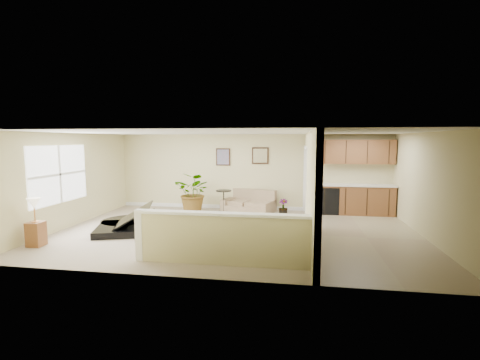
% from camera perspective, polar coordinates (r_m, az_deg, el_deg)
% --- Properties ---
extents(floor, '(9.00, 9.00, 0.00)m').
position_cam_1_polar(floor, '(8.86, -0.59, -8.56)').
color(floor, tan).
rests_on(floor, ground).
extents(back_wall, '(9.00, 0.04, 2.50)m').
position_cam_1_polar(back_wall, '(11.57, 1.86, 1.30)').
color(back_wall, beige).
rests_on(back_wall, floor).
extents(front_wall, '(9.00, 0.04, 2.50)m').
position_cam_1_polar(front_wall, '(5.72, -5.61, -4.19)').
color(front_wall, beige).
rests_on(front_wall, floor).
extents(left_wall, '(0.04, 6.00, 2.50)m').
position_cam_1_polar(left_wall, '(10.36, -25.97, 0.02)').
color(left_wall, beige).
rests_on(left_wall, floor).
extents(right_wall, '(0.04, 6.00, 2.50)m').
position_cam_1_polar(right_wall, '(9.04, 28.79, -1.00)').
color(right_wall, beige).
rests_on(right_wall, floor).
extents(ceiling, '(9.00, 6.00, 0.04)m').
position_cam_1_polar(ceiling, '(8.56, -0.61, 7.82)').
color(ceiling, silver).
rests_on(ceiling, back_wall).
extents(kitchen_vinyl, '(2.70, 6.00, 0.01)m').
position_cam_1_polar(kitchen_vinyl, '(8.92, 20.05, -8.85)').
color(kitchen_vinyl, '#968B65').
rests_on(kitchen_vinyl, floor).
extents(interior_partition, '(0.18, 5.99, 2.50)m').
position_cam_1_polar(interior_partition, '(8.77, 11.36, -0.73)').
color(interior_partition, beige).
rests_on(interior_partition, floor).
extents(pony_half_wall, '(3.42, 0.22, 1.00)m').
position_cam_1_polar(pony_half_wall, '(6.53, -3.33, -9.39)').
color(pony_half_wall, beige).
rests_on(pony_half_wall, floor).
extents(left_window, '(0.05, 2.15, 1.45)m').
position_cam_1_polar(left_window, '(9.93, -27.60, 0.84)').
color(left_window, white).
rests_on(left_window, left_wall).
extents(wall_art_left, '(0.48, 0.04, 0.58)m').
position_cam_1_polar(wall_art_left, '(11.66, -2.79, 3.80)').
color(wall_art_left, '#321E12').
rests_on(wall_art_left, back_wall).
extents(wall_mirror, '(0.55, 0.04, 0.55)m').
position_cam_1_polar(wall_mirror, '(11.47, 3.35, 4.00)').
color(wall_mirror, '#321E12').
rests_on(wall_mirror, back_wall).
extents(kitchen_cabinets, '(2.36, 0.65, 2.33)m').
position_cam_1_polar(kitchen_cabinets, '(11.40, 17.81, -1.02)').
color(kitchen_cabinets, brown).
rests_on(kitchen_cabinets, floor).
extents(piano, '(2.21, 2.19, 1.52)m').
position_cam_1_polar(piano, '(9.36, -17.47, -4.07)').
color(piano, black).
rests_on(piano, floor).
extents(piano_bench, '(0.57, 0.77, 0.46)m').
position_cam_1_polar(piano_bench, '(8.73, -11.58, -7.36)').
color(piano_bench, black).
rests_on(piano_bench, floor).
extents(loveseat, '(1.89, 1.40, 0.92)m').
position_cam_1_polar(loveseat, '(11.30, 1.42, -3.43)').
color(loveseat, tan).
rests_on(loveseat, floor).
extents(accent_table, '(0.49, 0.49, 0.72)m').
position_cam_1_polar(accent_table, '(11.16, -2.70, -3.00)').
color(accent_table, black).
rests_on(accent_table, floor).
extents(palm_plant, '(1.38, 1.28, 1.29)m').
position_cam_1_polar(palm_plant, '(11.21, -7.52, -2.11)').
color(palm_plant, black).
rests_on(palm_plant, floor).
extents(small_plant, '(0.29, 0.29, 0.50)m').
position_cam_1_polar(small_plant, '(10.88, 7.10, -4.61)').
color(small_plant, black).
rests_on(small_plant, floor).
extents(lamp_stand, '(0.32, 0.32, 1.06)m').
position_cam_1_polar(lamp_stand, '(8.86, -30.54, -6.50)').
color(lamp_stand, brown).
rests_on(lamp_stand, floor).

